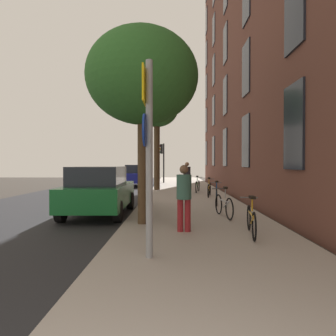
{
  "coord_description": "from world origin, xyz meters",
  "views": [
    {
      "loc": [
        0.35,
        -0.66,
        1.73
      ],
      "look_at": [
        0.13,
        12.61,
        1.53
      ],
      "focal_mm": 31.94,
      "sensor_mm": 36.0,
      "label": 1
    }
  ],
  "objects_px": {
    "bicycle_2": "(217,195)",
    "bicycle_4": "(198,186)",
    "car_1": "(137,175)",
    "tree_far": "(157,110)",
    "bicycle_0": "(251,220)",
    "pedestrian_1": "(187,176)",
    "sign_post": "(148,144)",
    "car_0": "(99,190)",
    "traffic_light": "(162,156)",
    "pedestrian_0": "(184,194)",
    "bicycle_1": "(224,205)",
    "tree_near": "(142,78)",
    "bicycle_3": "(209,189)"
  },
  "relations": [
    {
      "from": "sign_post",
      "to": "pedestrian_0",
      "type": "relative_size",
      "value": 2.14
    },
    {
      "from": "car_1",
      "to": "pedestrian_0",
      "type": "bearing_deg",
      "value": -79.15
    },
    {
      "from": "tree_far",
      "to": "bicycle_2",
      "type": "bearing_deg",
      "value": -67.69
    },
    {
      "from": "car_0",
      "to": "tree_near",
      "type": "bearing_deg",
      "value": -49.45
    },
    {
      "from": "pedestrian_0",
      "to": "car_0",
      "type": "bearing_deg",
      "value": 133.74
    },
    {
      "from": "bicycle_3",
      "to": "traffic_light",
      "type": "bearing_deg",
      "value": 104.19
    },
    {
      "from": "tree_near",
      "to": "car_0",
      "type": "distance_m",
      "value": 4.05
    },
    {
      "from": "bicycle_3",
      "to": "car_0",
      "type": "height_order",
      "value": "car_0"
    },
    {
      "from": "pedestrian_0",
      "to": "pedestrian_1",
      "type": "bearing_deg",
      "value": 86.86
    },
    {
      "from": "bicycle_1",
      "to": "tree_near",
      "type": "bearing_deg",
      "value": -156.77
    },
    {
      "from": "sign_post",
      "to": "bicycle_1",
      "type": "distance_m",
      "value": 4.63
    },
    {
      "from": "bicycle_0",
      "to": "bicycle_3",
      "type": "height_order",
      "value": "bicycle_3"
    },
    {
      "from": "pedestrian_1",
      "to": "car_0",
      "type": "distance_m",
      "value": 6.97
    },
    {
      "from": "bicycle_2",
      "to": "pedestrian_0",
      "type": "distance_m",
      "value": 4.9
    },
    {
      "from": "car_1",
      "to": "tree_far",
      "type": "bearing_deg",
      "value": -68.15
    },
    {
      "from": "sign_post",
      "to": "car_1",
      "type": "height_order",
      "value": "sign_post"
    },
    {
      "from": "bicycle_2",
      "to": "pedestrian_1",
      "type": "bearing_deg",
      "value": 102.3
    },
    {
      "from": "sign_post",
      "to": "car_1",
      "type": "relative_size",
      "value": 0.82
    },
    {
      "from": "bicycle_3",
      "to": "tree_far",
      "type": "bearing_deg",
      "value": 125.95
    },
    {
      "from": "bicycle_4",
      "to": "pedestrian_0",
      "type": "relative_size",
      "value": 1.02
    },
    {
      "from": "bicycle_1",
      "to": "bicycle_2",
      "type": "distance_m",
      "value": 2.73
    },
    {
      "from": "tree_near",
      "to": "car_1",
      "type": "distance_m",
      "value": 15.08
    },
    {
      "from": "car_0",
      "to": "bicycle_2",
      "type": "bearing_deg",
      "value": 23.72
    },
    {
      "from": "bicycle_0",
      "to": "bicycle_1",
      "type": "height_order",
      "value": "bicycle_1"
    },
    {
      "from": "bicycle_4",
      "to": "bicycle_3",
      "type": "bearing_deg",
      "value": -80.81
    },
    {
      "from": "sign_post",
      "to": "tree_near",
      "type": "relative_size",
      "value": 0.65
    },
    {
      "from": "traffic_light",
      "to": "car_1",
      "type": "xyz_separation_m",
      "value": [
        -1.84,
        -2.33,
        -1.53
      ]
    },
    {
      "from": "traffic_light",
      "to": "car_0",
      "type": "distance_m",
      "value": 15.2
    },
    {
      "from": "tree_near",
      "to": "bicycle_2",
      "type": "distance_m",
      "value": 5.72
    },
    {
      "from": "sign_post",
      "to": "tree_far",
      "type": "height_order",
      "value": "tree_far"
    },
    {
      "from": "bicycle_0",
      "to": "pedestrian_1",
      "type": "height_order",
      "value": "pedestrian_1"
    },
    {
      "from": "tree_far",
      "to": "pedestrian_1",
      "type": "distance_m",
      "value": 4.81
    },
    {
      "from": "bicycle_2",
      "to": "car_1",
      "type": "xyz_separation_m",
      "value": [
        -4.43,
        10.89,
        0.35
      ]
    },
    {
      "from": "pedestrian_1",
      "to": "bicycle_4",
      "type": "bearing_deg",
      "value": 48.78
    },
    {
      "from": "traffic_light",
      "to": "car_1",
      "type": "relative_size",
      "value": 0.8
    },
    {
      "from": "traffic_light",
      "to": "car_1",
      "type": "distance_m",
      "value": 3.34
    },
    {
      "from": "tree_far",
      "to": "pedestrian_1",
      "type": "xyz_separation_m",
      "value": [
        1.74,
        -2.2,
        -3.91
      ]
    },
    {
      "from": "car_0",
      "to": "pedestrian_1",
      "type": "bearing_deg",
      "value": 62.65
    },
    {
      "from": "bicycle_2",
      "to": "pedestrian_1",
      "type": "distance_m",
      "value": 4.51
    },
    {
      "from": "bicycle_1",
      "to": "car_0",
      "type": "relative_size",
      "value": 0.4
    },
    {
      "from": "bicycle_0",
      "to": "car_0",
      "type": "height_order",
      "value": "car_0"
    },
    {
      "from": "sign_post",
      "to": "bicycle_4",
      "type": "height_order",
      "value": "sign_post"
    },
    {
      "from": "bicycle_3",
      "to": "bicycle_1",
      "type": "bearing_deg",
      "value": -92.38
    },
    {
      "from": "tree_far",
      "to": "bicycle_0",
      "type": "height_order",
      "value": "tree_far"
    },
    {
      "from": "bicycle_0",
      "to": "car_1",
      "type": "xyz_separation_m",
      "value": [
        -4.47,
        15.9,
        0.37
      ]
    },
    {
      "from": "tree_near",
      "to": "bicycle_1",
      "type": "bearing_deg",
      "value": 23.23
    },
    {
      "from": "bicycle_2",
      "to": "bicycle_4",
      "type": "height_order",
      "value": "bicycle_2"
    },
    {
      "from": "tree_near",
      "to": "pedestrian_1",
      "type": "relative_size",
      "value": 3.08
    },
    {
      "from": "traffic_light",
      "to": "bicycle_2",
      "type": "xyz_separation_m",
      "value": [
        2.59,
        -13.22,
        -1.89
      ]
    },
    {
      "from": "tree_far",
      "to": "pedestrian_1",
      "type": "relative_size",
      "value": 3.61
    }
  ]
}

